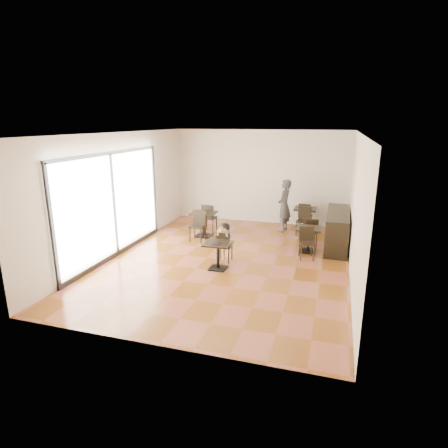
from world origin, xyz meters
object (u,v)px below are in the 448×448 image
at_px(child, 225,242).
at_px(chair_mid_b, 307,243).
at_px(child_table, 218,256).
at_px(cafe_table_left, 204,224).
at_px(child_chair, 225,246).
at_px(cafe_table_back, 305,219).
at_px(adult_patron, 284,206).
at_px(chair_back_b, 303,221).
at_px(chair_mid_a, 310,232).
at_px(cafe_table_mid, 308,240).
at_px(chair_left_b, 197,227).
at_px(chair_left_a, 210,218).
at_px(chair_back_a, 305,216).

xyz_separation_m(child, chair_mid_b, (1.99, 0.79, -0.09)).
xyz_separation_m(child_table, cafe_table_left, (-1.24, 2.42, 0.05)).
bearing_deg(child_chair, chair_mid_b, -158.28).
xyz_separation_m(cafe_table_left, cafe_table_back, (2.94, 1.59, -0.01)).
xyz_separation_m(child_chair, chair_mid_b, (1.99, 0.79, 0.02)).
distance_m(adult_patron, chair_back_b, 0.80).
height_order(child_chair, chair_mid_a, chair_mid_a).
bearing_deg(adult_patron, cafe_table_mid, 35.07).
distance_m(child_table, adult_patron, 3.89).
bearing_deg(child, child_table, -90.00).
distance_m(child_chair, cafe_table_left, 2.25).
bearing_deg(child_chair, adult_patron, -108.39).
xyz_separation_m(child_chair, adult_patron, (1.05, 3.16, 0.44)).
height_order(child_table, chair_mid_b, chair_mid_b).
bearing_deg(cafe_table_back, chair_left_b, -143.97).
relative_size(child_table, child_chair, 0.83).
bearing_deg(cafe_table_back, chair_mid_a, -79.54).
bearing_deg(chair_left_b, chair_left_a, 92.11).
bearing_deg(cafe_table_back, child, -116.17).
bearing_deg(chair_back_b, child_chair, -112.53).
relative_size(cafe_table_mid, chair_left_a, 0.76).
height_order(cafe_table_mid, chair_back_b, chair_back_b).
xyz_separation_m(cafe_table_back, chair_back_b, (0.00, -0.55, 0.07)).
relative_size(chair_mid_a, chair_mid_b, 1.00).
relative_size(child, adult_patron, 0.60).
height_order(cafe_table_mid, chair_left_b, chair_left_b).
distance_m(chair_left_a, chair_back_a, 3.16).
relative_size(child, chair_mid_b, 1.21).
relative_size(chair_mid_b, chair_left_a, 0.91).
height_order(child, cafe_table_back, child).
bearing_deg(chair_mid_b, chair_left_a, 139.47).
bearing_deg(chair_left_a, chair_back_a, -156.27).
xyz_separation_m(cafe_table_mid, chair_back_a, (-0.29, 2.25, 0.10)).
xyz_separation_m(child_chair, cafe_table_left, (-1.24, 1.87, -0.02)).
distance_m(adult_patron, cafe_table_left, 2.67).
xyz_separation_m(adult_patron, chair_left_a, (-2.29, -0.74, -0.39)).
bearing_deg(chair_back_a, chair_mid_b, 103.67).
bearing_deg(chair_mid_b, child_table, -159.74).
xyz_separation_m(child, adult_patron, (1.05, 3.16, 0.34)).
bearing_deg(child, chair_mid_a, 43.56).
relative_size(child_chair, chair_mid_b, 0.96).
bearing_deg(cafe_table_mid, child, -146.00).
bearing_deg(child_chair, chair_left_b, -46.90).
relative_size(child_table, chair_back_a, 0.75).
xyz_separation_m(chair_left_a, chair_back_a, (2.94, 1.17, -0.01)).
relative_size(cafe_table_mid, chair_back_a, 0.78).
xyz_separation_m(child, chair_back_a, (1.70, 3.59, -0.06)).
distance_m(cafe_table_left, chair_back_b, 3.12).
relative_size(chair_left_b, chair_back_b, 1.03).
bearing_deg(child, chair_back_a, 64.64).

